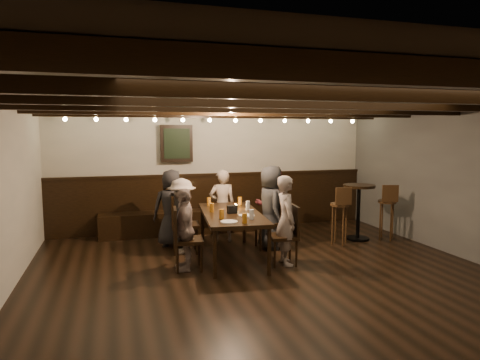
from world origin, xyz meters
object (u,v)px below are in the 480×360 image
object	(u,v)px
dining_table	(232,216)
chair_left_far	(187,251)
chair_right_far	(284,246)
person_right_far	(286,220)
chair_left_near	(184,235)
high_top_table	(359,204)
person_right_near	(271,207)
person_bench_right	(273,205)
chair_right_near	(269,232)
person_left_near	(182,216)
person_left_far	(185,229)
bar_stool_left	(339,223)
person_bench_left	(172,208)
bar_stool_right	(387,219)
person_bench_centre	(222,206)

from	to	relation	value
dining_table	chair_left_far	size ratio (longest dim) A/B	2.23
chair_right_far	person_right_far	xyz separation A→B (m)	(0.03, -0.00, 0.40)
chair_left_near	high_top_table	size ratio (longest dim) A/B	0.94
person_right_near	person_bench_right	bearing A→B (deg)	-18.43
high_top_table	chair_right_near	bearing A→B (deg)	-177.30
dining_table	person_left_near	distance (m)	0.88
person_left_far	bar_stool_left	size ratio (longest dim) A/B	1.15
chair_left_far	person_bench_left	distance (m)	1.42
person_bench_left	person_right_near	size ratio (longest dim) A/B	0.95
person_right_far	bar_stool_right	size ratio (longest dim) A/B	1.30
chair_left_far	bar_stool_left	distance (m)	2.87
chair_right_far	bar_stool_right	xyz separation A→B (m)	(2.37, 0.82, 0.11)
person_right_far	person_bench_centre	bearing A→B (deg)	26.57
chair_right_near	person_right_near	xyz separation A→B (m)	(0.03, -0.00, 0.43)
person_bench_left	person_bench_centre	distance (m)	0.91
person_bench_left	person_bench_right	size ratio (longest dim) A/B	1.01
dining_table	chair_left_near	xyz separation A→B (m)	(-0.67, 0.52, -0.37)
person_right_far	bar_stool_right	bearing A→B (deg)	-64.37
chair_left_far	person_bench_right	size ratio (longest dim) A/B	0.68
chair_right_near	person_left_near	distance (m)	1.51
chair_left_near	person_left_near	distance (m)	0.32
chair_right_far	person_left_far	size ratio (longest dim) A/B	0.75
chair_right_far	person_left_far	world-z (taller)	person_left_far
chair_right_near	person_right_far	size ratio (longest dim) A/B	0.69
high_top_table	chair_left_far	bearing A→B (deg)	-165.97
person_right_near	bar_stool_left	distance (m)	1.29
person_bench_right	person_right_far	size ratio (longest dim) A/B	1.00
dining_table	chair_right_far	world-z (taller)	chair_right_far
bar_stool_right	person_bench_right	bearing A→B (deg)	-176.08
person_bench_right	chair_right_far	bearing A→B (deg)	82.35
chair_right_near	person_right_far	distance (m)	0.98
chair_left_near	chair_left_far	xyz separation A→B (m)	(-0.10, -0.89, -0.02)
person_left_near	bar_stool_left	size ratio (longest dim) A/B	1.19
dining_table	high_top_table	size ratio (longest dim) A/B	1.98
chair_right_far	person_right_far	distance (m)	0.40
dining_table	high_top_table	world-z (taller)	high_top_table
person_bench_left	high_top_table	xyz separation A→B (m)	(3.33, -0.54, -0.00)
high_top_table	bar_stool_right	distance (m)	0.59
person_right_near	person_bench_left	bearing A→B (deg)	74.74
person_bench_left	person_left_far	size ratio (longest dim) A/B	1.13
chair_right_far	bar_stool_right	bearing A→B (deg)	-64.68
chair_right_far	person_left_near	xyz separation A→B (m)	(-1.36, 1.05, 0.34)
chair_right_near	bar_stool_right	size ratio (longest dim) A/B	0.89
dining_table	person_left_near	size ratio (longest dim) A/B	1.64
dining_table	person_right_far	distance (m)	0.87
chair_left_far	person_bench_right	xyz separation A→B (m)	(1.75, 1.17, 0.39)
person_bench_centre	person_left_near	world-z (taller)	person_bench_centre
chair_right_near	chair_left_near	bearing A→B (deg)	90.00
chair_left_far	person_left_far	xyz separation A→B (m)	(-0.03, 0.00, 0.32)
person_left_far	person_right_near	distance (m)	1.75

